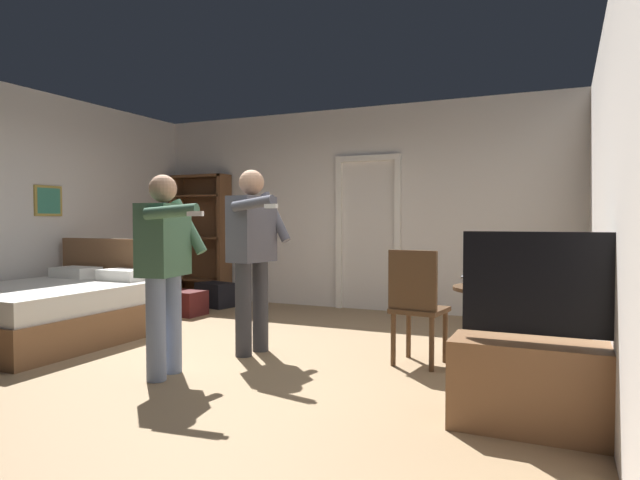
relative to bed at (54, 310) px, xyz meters
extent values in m
plane|color=#997A56|center=(2.09, 0.10, -0.30)|extent=(6.65, 6.65, 0.00)
cube|color=silver|center=(2.09, 3.18, 1.10)|extent=(6.28, 0.12, 2.80)
cube|color=#B2933F|center=(-0.92, 0.71, 1.17)|extent=(0.03, 0.38, 0.37)
cube|color=#3A896C|center=(-0.90, 0.71, 1.17)|extent=(0.01, 0.32, 0.31)
cube|color=silver|center=(5.17, 0.10, 1.10)|extent=(0.12, 6.28, 2.80)
cube|color=white|center=(1.95, 3.10, 0.72)|extent=(0.08, 0.08, 2.05)
cube|color=white|center=(2.80, 3.10, 0.72)|extent=(0.08, 0.08, 2.05)
cube|color=white|center=(2.38, 3.10, 1.79)|extent=(0.93, 0.08, 0.08)
cube|color=brown|center=(0.00, -0.08, -0.13)|extent=(1.67, 1.99, 0.35)
cube|color=silver|center=(0.00, -0.08, 0.16)|extent=(1.61, 1.93, 0.22)
cube|color=brown|center=(0.00, 0.88, 0.21)|extent=(1.67, 0.08, 1.02)
cube|color=white|center=(-0.37, 0.62, 0.33)|extent=(0.50, 0.34, 0.12)
cube|color=white|center=(0.37, 0.62, 0.33)|extent=(0.50, 0.34, 0.12)
cube|color=brown|center=(-0.75, 2.92, 0.66)|extent=(0.06, 0.32, 1.94)
cube|color=brown|center=(0.15, 2.92, 0.66)|extent=(0.06, 0.32, 1.94)
cube|color=brown|center=(-0.30, 2.92, 1.61)|extent=(0.96, 0.32, 0.04)
cube|color=brown|center=(-0.30, 3.07, 0.66)|extent=(0.96, 0.02, 1.94)
cube|color=brown|center=(-0.30, 2.92, 0.02)|extent=(0.90, 0.32, 0.03)
cube|color=brown|center=(-0.30, 2.92, 0.66)|extent=(0.90, 0.32, 0.03)
cube|color=brown|center=(-0.30, 2.92, 1.31)|extent=(0.90, 0.32, 0.03)
cube|color=brown|center=(4.81, -0.63, -0.04)|extent=(1.16, 0.40, 0.53)
cube|color=black|center=(4.81, -0.65, 0.57)|extent=(1.03, 0.05, 0.59)
cube|color=teal|center=(4.81, -0.62, 0.57)|extent=(0.97, 0.01, 0.53)
cylinder|color=#4C331E|center=(4.35, 0.56, 0.03)|extent=(0.08, 0.08, 0.67)
cylinder|color=#4C331E|center=(4.35, 0.56, -0.29)|extent=(0.40, 0.40, 0.03)
cylinder|color=#4C331E|center=(4.35, 0.56, 0.38)|extent=(0.66, 0.66, 0.03)
cube|color=black|center=(4.32, 0.56, 0.41)|extent=(0.37, 0.30, 0.02)
cube|color=black|center=(4.28, 0.44, 0.52)|extent=(0.36, 0.27, 0.09)
cube|color=#32464E|center=(4.29, 0.45, 0.52)|extent=(0.32, 0.23, 0.07)
cylinder|color=#1A4D2F|center=(4.49, 0.48, 0.51)|extent=(0.06, 0.06, 0.23)
cylinder|color=#1A4D2F|center=(4.49, 0.48, 0.65)|extent=(0.03, 0.03, 0.06)
cylinder|color=#4C331E|center=(3.92, 0.72, -0.08)|extent=(0.04, 0.04, 0.45)
cylinder|color=#4C331E|center=(3.58, 0.77, -0.08)|extent=(0.04, 0.04, 0.45)
cylinder|color=#4C331E|center=(3.88, 0.39, -0.08)|extent=(0.04, 0.04, 0.45)
cylinder|color=#4C331E|center=(3.54, 0.43, -0.08)|extent=(0.04, 0.04, 0.45)
cube|color=#4C331E|center=(3.73, 0.58, 0.17)|extent=(0.47, 0.47, 0.04)
cube|color=#4C331E|center=(3.71, 0.41, 0.44)|extent=(0.42, 0.09, 0.50)
cylinder|color=slate|center=(1.96, -0.50, 0.10)|extent=(0.15, 0.15, 0.80)
cylinder|color=slate|center=(2.00, -0.74, 0.10)|extent=(0.15, 0.15, 0.80)
cube|color=#3F664C|center=(1.98, -0.62, 0.78)|extent=(0.32, 0.46, 0.57)
sphere|color=tan|center=(1.98, -0.62, 1.18)|extent=(0.22, 0.22, 0.22)
cylinder|color=#3F664C|center=(2.03, -0.37, 0.88)|extent=(0.33, 0.14, 0.46)
cylinder|color=#3F664C|center=(2.22, -0.82, 1.00)|extent=(0.43, 0.15, 0.12)
cube|color=white|center=(2.43, -0.81, 0.98)|extent=(0.12, 0.05, 0.04)
cylinder|color=#333338|center=(2.24, 0.43, 0.12)|extent=(0.15, 0.15, 0.85)
cylinder|color=#333338|center=(2.20, 0.19, 0.12)|extent=(0.15, 0.15, 0.85)
cube|color=#4C4C56|center=(2.22, 0.31, 0.85)|extent=(0.32, 0.47, 0.61)
sphere|color=tan|center=(2.22, 0.31, 1.28)|extent=(0.23, 0.23, 0.23)
cylinder|color=#4C4C56|center=(2.34, 0.54, 0.96)|extent=(0.34, 0.14, 0.49)
cylinder|color=#4C4C56|center=(2.40, 0.04, 1.08)|extent=(0.45, 0.16, 0.14)
cube|color=white|center=(2.61, -0.02, 1.05)|extent=(0.12, 0.05, 0.04)
cube|color=#4C1919|center=(0.30, 1.73, -0.14)|extent=(0.57, 0.41, 0.32)
cube|color=black|center=(0.30, 2.47, -0.13)|extent=(0.59, 0.47, 0.34)
camera|label=1|loc=(4.86, -4.03, 0.93)|focal=30.71mm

